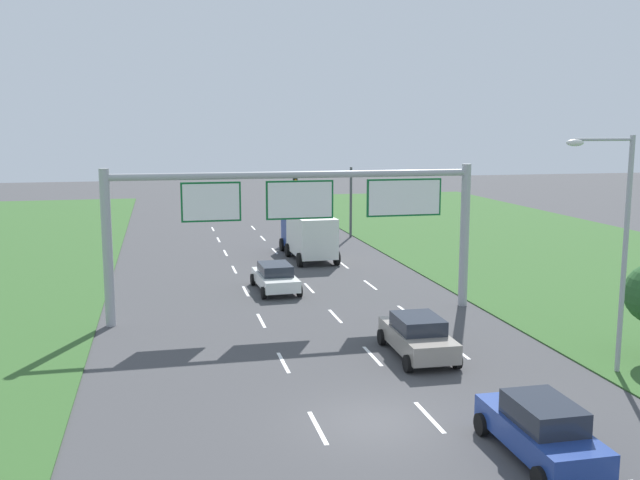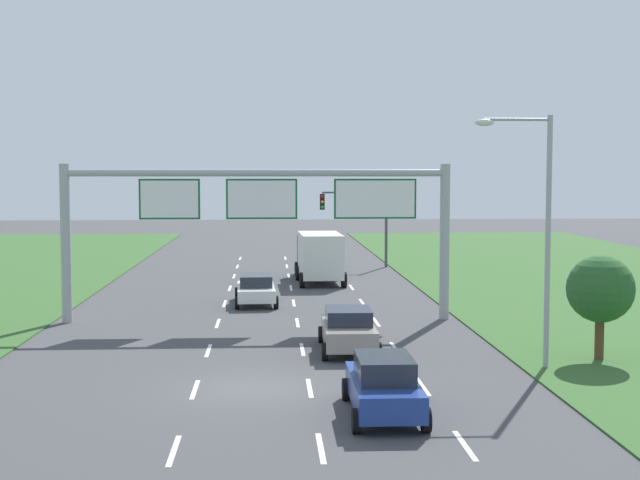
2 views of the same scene
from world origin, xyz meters
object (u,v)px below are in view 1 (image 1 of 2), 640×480
at_px(car_near_red, 275,277).
at_px(car_mid_lane, 541,429).
at_px(sign_gantry, 303,211).
at_px(street_lamp, 617,234).
at_px(car_lead_silver, 418,336).
at_px(traffic_light_mast, 327,189).
at_px(box_truck, 308,234).

height_order(car_near_red, car_mid_lane, car_mid_lane).
bearing_deg(sign_gantry, car_near_red, 95.56).
relative_size(car_near_red, street_lamp, 0.53).
height_order(car_lead_silver, traffic_light_mast, traffic_light_mast).
height_order(car_mid_lane, street_lamp, street_lamp).
xyz_separation_m(box_truck, sign_gantry, (-3.18, -14.19, 3.31)).
xyz_separation_m(sign_gantry, traffic_light_mast, (6.44, 22.46, -1.08)).
bearing_deg(car_near_red, car_lead_silver, -75.59).
relative_size(car_near_red, sign_gantry, 0.26).
bearing_deg(box_truck, traffic_light_mast, 66.73).
relative_size(car_lead_silver, box_truck, 0.62).
distance_m(car_lead_silver, sign_gantry, 8.69).
height_order(car_near_red, car_lead_silver, car_lead_silver).
distance_m(car_near_red, car_mid_lane, 21.33).
relative_size(car_near_red, car_lead_silver, 1.01).
distance_m(car_mid_lane, box_truck, 30.03).
xyz_separation_m(traffic_light_mast, street_lamp, (2.68, -32.79, 1.21)).
bearing_deg(car_near_red, car_mid_lane, -81.91).
bearing_deg(sign_gantry, traffic_light_mast, 74.00).
height_order(box_truck, sign_gantry, sign_gantry).
xyz_separation_m(car_near_red, car_mid_lane, (3.79, -20.99, 0.07)).
distance_m(car_near_red, car_lead_silver, 12.67).
relative_size(car_mid_lane, box_truck, 0.61).
bearing_deg(traffic_light_mast, car_lead_silver, -96.46).
bearing_deg(car_lead_silver, sign_gantry, 115.02).
bearing_deg(car_lead_silver, box_truck, 90.84).
height_order(box_truck, traffic_light_mast, traffic_light_mast).
distance_m(car_mid_lane, sign_gantry, 16.69).
relative_size(car_mid_lane, street_lamp, 0.52).
height_order(car_near_red, street_lamp, street_lamp).
bearing_deg(street_lamp, car_lead_silver, 150.91).
relative_size(car_lead_silver, car_mid_lane, 1.01).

